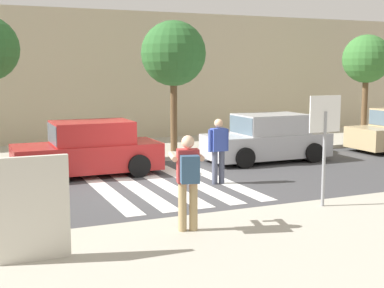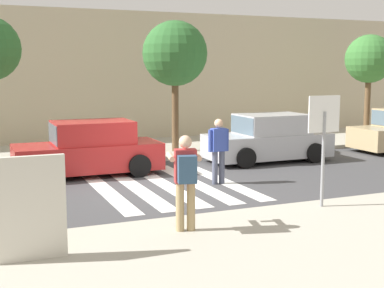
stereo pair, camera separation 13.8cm
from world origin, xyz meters
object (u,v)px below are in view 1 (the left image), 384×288
stop_sign (325,126)px  parked_car_silver (267,139)px  advertising_board (32,209)px  street_tree_center (173,54)px  photographer_with_backpack (188,175)px  street_tree_east (367,60)px  pedestrian_crossing (218,147)px  parked_car_red (88,150)px

stop_sign → parked_car_silver: stop_sign is taller
advertising_board → parked_car_silver: bearing=39.7°
street_tree_center → advertising_board: bearing=-122.6°
photographer_with_backpack → parked_car_silver: (5.58, 6.47, -0.44)m
stop_sign → street_tree_east: (8.62, 8.63, 1.56)m
photographer_with_backpack → parked_car_silver: photographer_with_backpack is taller
photographer_with_backpack → pedestrian_crossing: photographer_with_backpack is taller
street_tree_center → stop_sign: bearing=-89.4°
stop_sign → pedestrian_crossing: stop_sign is taller
street_tree_center → street_tree_east: size_ratio=1.06×
pedestrian_crossing → street_tree_east: 11.00m
stop_sign → parked_car_silver: (2.28, 5.96, -1.11)m
photographer_with_backpack → stop_sign: bearing=8.7°
photographer_with_backpack → street_tree_east: street_tree_east is taller
parked_car_red → parked_car_silver: (5.93, -0.00, 0.00)m
parked_car_silver → street_tree_east: size_ratio=0.96×
parked_car_silver → advertising_board: 10.79m
street_tree_east → parked_car_red: bearing=-167.7°
parked_car_red → street_tree_east: size_ratio=0.96×
pedestrian_crossing → parked_car_red: (-2.88, 2.54, -0.25)m
photographer_with_backpack → street_tree_center: (3.22, 8.87, 2.35)m
parked_car_red → street_tree_center: street_tree_center is taller
parked_car_silver → advertising_board: (-8.30, -6.89, 0.21)m
parked_car_silver → street_tree_center: (-2.36, 2.40, 2.79)m
advertising_board → parked_car_red: bearing=71.0°
photographer_with_backpack → street_tree_center: size_ratio=0.38×
pedestrian_crossing → photographer_with_backpack: bearing=-122.8°
photographer_with_backpack → street_tree_east: (11.92, 9.14, 2.22)m
pedestrian_crossing → parked_car_silver: 3.98m
pedestrian_crossing → stop_sign: bearing=-77.3°
pedestrian_crossing → parked_car_red: pedestrian_crossing is taller
photographer_with_backpack → pedestrian_crossing: bearing=57.2°
stop_sign → street_tree_center: street_tree_center is taller
parked_car_red → street_tree_center: (3.56, 2.40, 2.79)m
photographer_with_backpack → pedestrian_crossing: 4.68m
photographer_with_backpack → pedestrian_crossing: (2.53, 3.93, -0.19)m
parked_car_silver → street_tree_center: bearing=134.6°
stop_sign → street_tree_center: (-0.08, 8.36, 1.69)m
advertising_board → stop_sign: bearing=8.8°
street_tree_center → advertising_board: size_ratio=2.83×
stop_sign → street_tree_east: bearing=45.0°
pedestrian_crossing → advertising_board: advertising_board is taller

